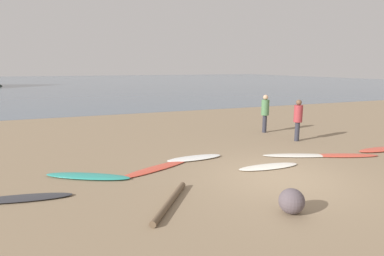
# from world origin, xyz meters

# --- Properties ---
(ground_plane) EXTENTS (120.00, 120.00, 0.20)m
(ground_plane) POSITION_xyz_m (0.00, 10.00, -0.10)
(ground_plane) COLOR #8C7559
(ground_plane) RESTS_ON ground
(ocean_water) EXTENTS (140.00, 100.00, 0.01)m
(ocean_water) POSITION_xyz_m (0.00, 64.18, 0.00)
(ocean_water) COLOR slate
(ocean_water) RESTS_ON ground
(surfboard_0) EXTENTS (2.40, 0.86, 0.08)m
(surfboard_0) POSITION_xyz_m (-6.69, 0.99, 0.04)
(surfboard_0) COLOR #333338
(surfboard_0) RESTS_ON ground
(surfboard_1) EXTENTS (2.45, 1.71, 0.10)m
(surfboard_1) POSITION_xyz_m (-5.09, 2.01, 0.05)
(surfboard_1) COLOR teal
(surfboard_1) RESTS_ON ground
(surfboard_2) EXTENTS (2.64, 1.51, 0.06)m
(surfboard_2) POSITION_xyz_m (-3.05, 2.03, 0.03)
(surfboard_2) COLOR #D84C38
(surfboard_2) RESTS_ON ground
(surfboard_3) EXTENTS (2.00, 0.61, 0.09)m
(surfboard_3) POSITION_xyz_m (-1.54, 2.60, 0.05)
(surfboard_3) COLOR white
(surfboard_3) RESTS_ON ground
(surfboard_4) EXTENTS (2.09, 0.66, 0.07)m
(surfboard_4) POSITION_xyz_m (0.27, 0.87, 0.03)
(surfboard_4) COLOR silver
(surfboard_4) RESTS_ON ground
(surfboard_5) EXTENTS (2.51, 1.38, 0.07)m
(surfboard_5) POSITION_xyz_m (2.01, 1.57, 0.03)
(surfboard_5) COLOR silver
(surfboard_5) RESTS_ON ground
(surfboard_6) EXTENTS (2.50, 1.36, 0.06)m
(surfboard_6) POSITION_xyz_m (3.49, 0.98, 0.03)
(surfboard_6) COLOR #D84C38
(surfboard_6) RESTS_ON ground
(surfboard_7) EXTENTS (1.95, 0.63, 0.09)m
(surfboard_7) POSITION_xyz_m (5.40, 1.05, 0.05)
(surfboard_7) COLOR #D84C38
(surfboard_7) RESTS_ON ground
(person_0) EXTENTS (0.37, 0.37, 1.82)m
(person_0) POSITION_xyz_m (3.33, 5.58, 1.07)
(person_0) COLOR #2D2D38
(person_0) RESTS_ON ground
(person_1) EXTENTS (0.36, 0.36, 1.77)m
(person_1) POSITION_xyz_m (3.57, 3.53, 1.05)
(person_1) COLOR #2D2D38
(person_1) RESTS_ON ground
(driftwood_log) EXTENTS (1.42, 1.91, 0.15)m
(driftwood_log) POSITION_xyz_m (-3.47, -0.60, 0.07)
(driftwood_log) COLOR brown
(driftwood_log) RESTS_ON ground
(beach_rock_far) EXTENTS (0.56, 0.56, 0.56)m
(beach_rock_far) POSITION_xyz_m (-1.16, -1.99, 0.28)
(beach_rock_far) COLOR #584C51
(beach_rock_far) RESTS_ON ground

